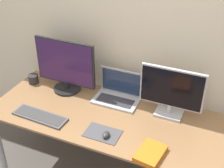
{
  "coord_description": "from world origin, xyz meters",
  "views": [
    {
      "loc": [
        0.8,
        -1.37,
        2.23
      ],
      "look_at": [
        0.0,
        0.49,
        0.96
      ],
      "focal_mm": 50.0,
      "sensor_mm": 36.0,
      "label": 1
    }
  ],
  "objects_px": {
    "monitor_left": "(65,67)",
    "laptop": "(119,93)",
    "keyboard": "(40,116)",
    "book": "(151,153)",
    "monitor_right": "(171,91)",
    "mug": "(33,79)",
    "mouse": "(106,135)"
  },
  "relations": [
    {
      "from": "monitor_right",
      "to": "mug",
      "type": "xyz_separation_m",
      "value": [
        -1.23,
        -0.03,
        -0.17
      ]
    },
    {
      "from": "monitor_left",
      "to": "monitor_right",
      "type": "distance_m",
      "value": 0.9
    },
    {
      "from": "book",
      "to": "keyboard",
      "type": "bearing_deg",
      "value": 176.74
    },
    {
      "from": "mouse",
      "to": "monitor_left",
      "type": "bearing_deg",
      "value": 142.63
    },
    {
      "from": "laptop",
      "to": "monitor_right",
      "type": "bearing_deg",
      "value": -5.84
    },
    {
      "from": "monitor_right",
      "to": "book",
      "type": "bearing_deg",
      "value": -89.71
    },
    {
      "from": "monitor_left",
      "to": "mouse",
      "type": "xyz_separation_m",
      "value": [
        0.57,
        -0.43,
        -0.2
      ]
    },
    {
      "from": "laptop",
      "to": "mug",
      "type": "bearing_deg",
      "value": -174.73
    },
    {
      "from": "keyboard",
      "to": "mouse",
      "type": "distance_m",
      "value": 0.56
    },
    {
      "from": "monitor_left",
      "to": "mug",
      "type": "height_order",
      "value": "monitor_left"
    },
    {
      "from": "laptop",
      "to": "monitor_left",
      "type": "bearing_deg",
      "value": -174.5
    },
    {
      "from": "monitor_right",
      "to": "laptop",
      "type": "height_order",
      "value": "monitor_right"
    },
    {
      "from": "monitor_left",
      "to": "mouse",
      "type": "bearing_deg",
      "value": -37.37
    },
    {
      "from": "laptop",
      "to": "mouse",
      "type": "bearing_deg",
      "value": -78.15
    },
    {
      "from": "monitor_right",
      "to": "keyboard",
      "type": "xyz_separation_m",
      "value": [
        -0.9,
        -0.43,
        -0.2
      ]
    },
    {
      "from": "monitor_right",
      "to": "mouse",
      "type": "height_order",
      "value": "monitor_right"
    },
    {
      "from": "monitor_right",
      "to": "mouse",
      "type": "xyz_separation_m",
      "value": [
        -0.34,
        -0.43,
        -0.19
      ]
    },
    {
      "from": "monitor_left",
      "to": "book",
      "type": "relative_size",
      "value": 2.21
    },
    {
      "from": "laptop",
      "to": "book",
      "type": "height_order",
      "value": "laptop"
    },
    {
      "from": "keyboard",
      "to": "mouse",
      "type": "xyz_separation_m",
      "value": [
        0.56,
        -0.01,
        0.01
      ]
    },
    {
      "from": "monitor_right",
      "to": "laptop",
      "type": "xyz_separation_m",
      "value": [
        -0.44,
        0.04,
        -0.15
      ]
    },
    {
      "from": "monitor_left",
      "to": "laptop",
      "type": "relative_size",
      "value": 1.45
    },
    {
      "from": "monitor_left",
      "to": "laptop",
      "type": "distance_m",
      "value": 0.5
    },
    {
      "from": "monitor_right",
      "to": "mouse",
      "type": "bearing_deg",
      "value": -127.98
    },
    {
      "from": "monitor_left",
      "to": "book",
      "type": "bearing_deg",
      "value": -27.77
    },
    {
      "from": "laptop",
      "to": "keyboard",
      "type": "relative_size",
      "value": 0.83
    },
    {
      "from": "keyboard",
      "to": "mug",
      "type": "bearing_deg",
      "value": 130.36
    },
    {
      "from": "monitor_left",
      "to": "laptop",
      "type": "height_order",
      "value": "monitor_left"
    },
    {
      "from": "keyboard",
      "to": "book",
      "type": "bearing_deg",
      "value": -3.26
    },
    {
      "from": "monitor_left",
      "to": "monitor_right",
      "type": "height_order",
      "value": "monitor_left"
    },
    {
      "from": "monitor_left",
      "to": "keyboard",
      "type": "xyz_separation_m",
      "value": [
        0.01,
        -0.43,
        -0.22
      ]
    },
    {
      "from": "keyboard",
      "to": "laptop",
      "type": "bearing_deg",
      "value": 45.68
    }
  ]
}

